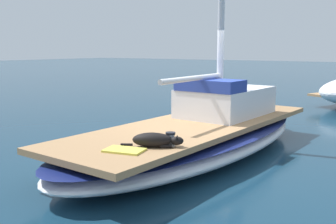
# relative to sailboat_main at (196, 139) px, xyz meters

# --- Properties ---
(ground_plane) EXTENTS (120.00, 120.00, 0.00)m
(ground_plane) POSITION_rel_sailboat_main_xyz_m (0.00, 0.00, -0.34)
(ground_plane) COLOR #143347
(sailboat_main) EXTENTS (2.84, 7.34, 0.66)m
(sailboat_main) POSITION_rel_sailboat_main_xyz_m (0.00, 0.00, 0.00)
(sailboat_main) COLOR white
(sailboat_main) RESTS_ON ground
(cabin_house) EXTENTS (1.50, 2.28, 0.84)m
(cabin_house) POSITION_rel_sailboat_main_xyz_m (0.06, 1.12, 0.67)
(cabin_house) COLOR silver
(cabin_house) RESTS_ON sailboat_main
(dog_black) EXTENTS (0.86, 0.56, 0.22)m
(dog_black) POSITION_rel_sailboat_main_xyz_m (0.48, -2.05, 0.43)
(dog_black) COLOR black
(dog_black) RESTS_ON sailboat_main
(deck_winch) EXTENTS (0.16, 0.16, 0.21)m
(deck_winch) POSITION_rel_sailboat_main_xyz_m (0.63, -1.85, 0.42)
(deck_winch) COLOR #B7B7BC
(deck_winch) RESTS_ON sailboat_main
(deck_towel) EXTENTS (0.63, 0.48, 0.03)m
(deck_towel) POSITION_rel_sailboat_main_xyz_m (0.27, -2.50, 0.34)
(deck_towel) COLOR #D8D14C
(deck_towel) RESTS_ON sailboat_main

